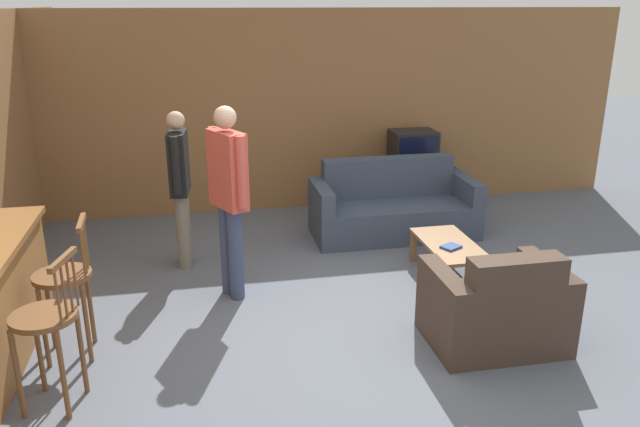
{
  "coord_description": "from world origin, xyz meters",
  "views": [
    {
      "loc": [
        -1.15,
        -4.38,
        2.67
      ],
      "look_at": [
        -0.09,
        0.86,
        0.85
      ],
      "focal_mm": 35.0,
      "sensor_mm": 36.0,
      "label": 1
    }
  ],
  "objects_px": {
    "bar_chair_near": "(47,327)",
    "book_on_table": "(451,247)",
    "bar_chair_mid": "(65,284)",
    "person_by_counter": "(229,192)",
    "coffee_table": "(450,248)",
    "tv_unit": "(411,186)",
    "couch_far": "(393,209)",
    "person_by_window": "(180,181)",
    "armchair_near": "(497,310)",
    "tv": "(413,149)"
  },
  "relations": [
    {
      "from": "bar_chair_mid",
      "to": "book_on_table",
      "type": "distance_m",
      "value": 3.53
    },
    {
      "from": "book_on_table",
      "to": "person_by_window",
      "type": "distance_m",
      "value": 2.82
    },
    {
      "from": "bar_chair_near",
      "to": "book_on_table",
      "type": "distance_m",
      "value": 3.72
    },
    {
      "from": "bar_chair_mid",
      "to": "person_by_counter",
      "type": "xyz_separation_m",
      "value": [
        1.32,
        0.82,
        0.42
      ]
    },
    {
      "from": "couch_far",
      "to": "bar_chair_mid",
      "type": "bearing_deg",
      "value": -147.45
    },
    {
      "from": "couch_far",
      "to": "bar_chair_near",
      "type": "bearing_deg",
      "value": -139.95
    },
    {
      "from": "armchair_near",
      "to": "person_by_window",
      "type": "xyz_separation_m",
      "value": [
        -2.48,
        2.17,
        0.62
      ]
    },
    {
      "from": "book_on_table",
      "to": "person_by_counter",
      "type": "xyz_separation_m",
      "value": [
        -2.14,
        0.14,
        0.65
      ]
    },
    {
      "from": "bar_chair_mid",
      "to": "book_on_table",
      "type": "bearing_deg",
      "value": 11.13
    },
    {
      "from": "couch_far",
      "to": "tv_unit",
      "type": "xyz_separation_m",
      "value": [
        0.57,
        0.97,
        -0.03
      ]
    },
    {
      "from": "armchair_near",
      "to": "tv",
      "type": "relative_size",
      "value": 1.8
    },
    {
      "from": "couch_far",
      "to": "armchair_near",
      "type": "height_order",
      "value": "couch_far"
    },
    {
      "from": "bar_chair_near",
      "to": "person_by_counter",
      "type": "distance_m",
      "value": 2.03
    },
    {
      "from": "tv",
      "to": "person_by_counter",
      "type": "distance_m",
      "value": 3.44
    },
    {
      "from": "coffee_table",
      "to": "tv_unit",
      "type": "bearing_deg",
      "value": 80.19
    },
    {
      "from": "tv_unit",
      "to": "tv",
      "type": "height_order",
      "value": "tv"
    },
    {
      "from": "couch_far",
      "to": "tv",
      "type": "height_order",
      "value": "tv"
    },
    {
      "from": "tv_unit",
      "to": "bar_chair_mid",
      "type": "bearing_deg",
      "value": -141.55
    },
    {
      "from": "couch_far",
      "to": "person_by_counter",
      "type": "xyz_separation_m",
      "value": [
        -2.0,
        -1.3,
        0.72
      ]
    },
    {
      "from": "person_by_window",
      "to": "person_by_counter",
      "type": "height_order",
      "value": "person_by_counter"
    },
    {
      "from": "tv_unit",
      "to": "couch_far",
      "type": "bearing_deg",
      "value": -120.53
    },
    {
      "from": "armchair_near",
      "to": "coffee_table",
      "type": "distance_m",
      "value": 1.33
    },
    {
      "from": "couch_far",
      "to": "armchair_near",
      "type": "relative_size",
      "value": 1.83
    },
    {
      "from": "armchair_near",
      "to": "person_by_window",
      "type": "relative_size",
      "value": 0.64
    },
    {
      "from": "armchair_near",
      "to": "tv_unit",
      "type": "relative_size",
      "value": 0.93
    },
    {
      "from": "bar_chair_near",
      "to": "tv",
      "type": "relative_size",
      "value": 1.9
    },
    {
      "from": "couch_far",
      "to": "book_on_table",
      "type": "xyz_separation_m",
      "value": [
        0.14,
        -1.44,
        0.06
      ]
    },
    {
      "from": "bar_chair_mid",
      "to": "armchair_near",
      "type": "relative_size",
      "value": 1.06
    },
    {
      "from": "tv_unit",
      "to": "person_by_window",
      "type": "relative_size",
      "value": 0.69
    },
    {
      "from": "tv_unit",
      "to": "person_by_counter",
      "type": "relative_size",
      "value": 0.63
    },
    {
      "from": "armchair_near",
      "to": "tv",
      "type": "distance_m",
      "value": 3.68
    },
    {
      "from": "couch_far",
      "to": "person_by_counter",
      "type": "bearing_deg",
      "value": -146.98
    },
    {
      "from": "bar_chair_mid",
      "to": "person_by_counter",
      "type": "relative_size",
      "value": 0.62
    },
    {
      "from": "coffee_table",
      "to": "bar_chair_near",
      "type": "bearing_deg",
      "value": -157.18
    },
    {
      "from": "bar_chair_mid",
      "to": "tv",
      "type": "relative_size",
      "value": 1.9
    },
    {
      "from": "person_by_window",
      "to": "couch_far",
      "type": "bearing_deg",
      "value": 11.01
    },
    {
      "from": "book_on_table",
      "to": "bar_chair_near",
      "type": "bearing_deg",
      "value": -158.63
    },
    {
      "from": "bar_chair_mid",
      "to": "person_by_window",
      "type": "bearing_deg",
      "value": 62.12
    },
    {
      "from": "bar_chair_near",
      "to": "coffee_table",
      "type": "distance_m",
      "value": 3.81
    },
    {
      "from": "bar_chair_near",
      "to": "book_on_table",
      "type": "height_order",
      "value": "bar_chair_near"
    },
    {
      "from": "armchair_near",
      "to": "coffee_table",
      "type": "height_order",
      "value": "armchair_near"
    },
    {
      "from": "bar_chair_mid",
      "to": "book_on_table",
      "type": "relative_size",
      "value": 4.94
    },
    {
      "from": "couch_far",
      "to": "person_by_window",
      "type": "distance_m",
      "value": 2.57
    },
    {
      "from": "couch_far",
      "to": "tv_unit",
      "type": "height_order",
      "value": "couch_far"
    },
    {
      "from": "bar_chair_near",
      "to": "armchair_near",
      "type": "xyz_separation_m",
      "value": [
        3.35,
        0.15,
        -0.3
      ]
    },
    {
      "from": "tv_unit",
      "to": "book_on_table",
      "type": "bearing_deg",
      "value": -100.26
    },
    {
      "from": "bar_chair_near",
      "to": "person_by_counter",
      "type": "bearing_deg",
      "value": 48.52
    },
    {
      "from": "tv_unit",
      "to": "tv",
      "type": "bearing_deg",
      "value": -90.0
    },
    {
      "from": "bar_chair_mid",
      "to": "couch_far",
      "type": "relative_size",
      "value": 0.58
    },
    {
      "from": "tv",
      "to": "person_by_window",
      "type": "xyz_separation_m",
      "value": [
        -3.02,
        -1.45,
        0.13
      ]
    }
  ]
}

